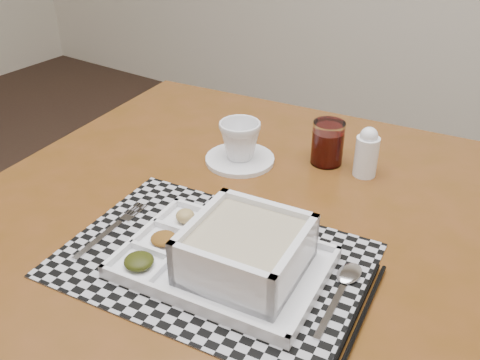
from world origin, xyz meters
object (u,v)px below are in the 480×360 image
at_px(serving_tray, 237,255).
at_px(creamer_bottle, 367,153).
at_px(dining_table, 249,265).
at_px(cup, 240,140).
at_px(juice_glass, 328,145).

height_order(serving_tray, creamer_bottle, creamer_bottle).
distance_m(dining_table, cup, 0.28).
distance_m(serving_tray, creamer_bottle, 0.41).
distance_m(cup, juice_glass, 0.19).
height_order(juice_glass, creamer_bottle, creamer_bottle).
relative_size(dining_table, cup, 13.84).
xyz_separation_m(cup, creamer_bottle, (0.25, 0.10, 0.00)).
relative_size(dining_table, creamer_bottle, 11.45).
bearing_deg(creamer_bottle, cup, -158.00).
bearing_deg(creamer_bottle, dining_table, -107.68).
xyz_separation_m(serving_tray, juice_glass, (-0.04, 0.41, 0.01)).
bearing_deg(cup, serving_tray, -78.18).
bearing_deg(dining_table, cup, 128.29).
xyz_separation_m(serving_tray, cup, (-0.20, 0.30, 0.02)).
relative_size(dining_table, serving_tray, 3.59).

